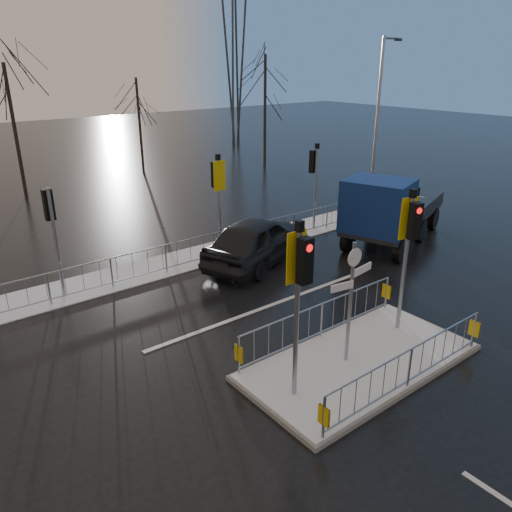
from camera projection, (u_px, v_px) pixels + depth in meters
ground at (360, 364)px, 12.36m from camera, size 120.00×120.00×0.00m
snow_verge at (183, 261)px, 18.64m from camera, size 30.00×2.00×0.04m
lane_markings at (370, 370)px, 12.11m from camera, size 8.00×11.38×0.01m
traffic_island at (360, 350)px, 12.21m from camera, size 6.00×3.04×4.15m
far_kerb_fixtures at (196, 237)px, 18.07m from camera, size 18.00×0.65×3.83m
car_far_lane at (258, 240)px, 18.26m from camera, size 5.52×3.77×1.75m
flatbed_truck at (385, 211)px, 19.29m from camera, size 6.80×4.27×2.96m
tree_far_a at (11, 106)px, 25.53m from camera, size 3.75×3.75×7.08m
tree_far_b at (138, 107)px, 31.82m from camera, size 3.25×3.25×6.14m
tree_far_c at (265, 89)px, 33.87m from camera, size 4.00×4.00×7.55m
street_lamp_right at (378, 121)px, 23.03m from camera, size 1.25×0.18×8.00m
pylon_wires at (223, 6)px, 39.94m from camera, size 70.00×2.38×19.97m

